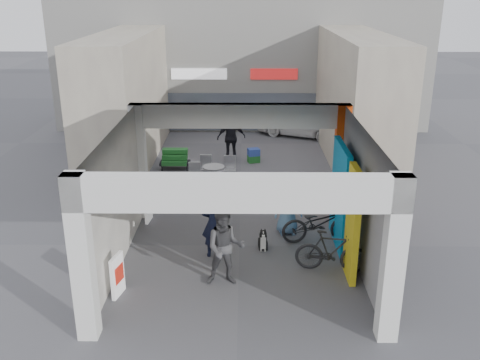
{
  "coord_description": "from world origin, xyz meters",
  "views": [
    {
      "loc": [
        0.14,
        -13.11,
        6.72
      ],
      "look_at": [
        0.01,
        1.0,
        1.55
      ],
      "focal_mm": 40.0,
      "sensor_mm": 36.0,
      "label": 1
    }
  ],
  "objects_px": {
    "cafe_set": "(211,176)",
    "white_van": "(300,122)",
    "man_with_dog": "(214,223)",
    "man_crates": "(231,137)",
    "produce_stand": "(175,161)",
    "bicycle_front": "(319,223)",
    "bicycle_rear": "(332,251)",
    "man_elderly": "(288,206)",
    "man_back_turned": "(225,248)",
    "border_collie": "(263,241)"
  },
  "relations": [
    {
      "from": "white_van",
      "to": "bicycle_front",
      "type": "bearing_deg",
      "value": -160.57
    },
    {
      "from": "cafe_set",
      "to": "man_elderly",
      "type": "bearing_deg",
      "value": -57.74
    },
    {
      "from": "produce_stand",
      "to": "man_crates",
      "type": "bearing_deg",
      "value": 43.61
    },
    {
      "from": "produce_stand",
      "to": "bicycle_front",
      "type": "distance_m",
      "value": 7.8
    },
    {
      "from": "man_back_turned",
      "to": "man_crates",
      "type": "height_order",
      "value": "man_crates"
    },
    {
      "from": "produce_stand",
      "to": "white_van",
      "type": "xyz_separation_m",
      "value": [
        5.28,
        4.89,
        0.37
      ]
    },
    {
      "from": "man_with_dog",
      "to": "bicycle_rear",
      "type": "distance_m",
      "value": 3.06
    },
    {
      "from": "bicycle_rear",
      "to": "white_van",
      "type": "xyz_separation_m",
      "value": [
        0.43,
        12.71,
        0.12
      ]
    },
    {
      "from": "man_back_turned",
      "to": "cafe_set",
      "type": "bearing_deg",
      "value": 94.51
    },
    {
      "from": "cafe_set",
      "to": "white_van",
      "type": "relative_size",
      "value": 0.41
    },
    {
      "from": "white_van",
      "to": "man_back_turned",
      "type": "bearing_deg",
      "value": -170.65
    },
    {
      "from": "man_with_dog",
      "to": "white_van",
      "type": "relative_size",
      "value": 0.48
    },
    {
      "from": "man_crates",
      "to": "white_van",
      "type": "bearing_deg",
      "value": -140.34
    },
    {
      "from": "border_collie",
      "to": "man_with_dog",
      "type": "height_order",
      "value": "man_with_dog"
    },
    {
      "from": "produce_stand",
      "to": "man_crates",
      "type": "relative_size",
      "value": 0.59
    },
    {
      "from": "man_elderly",
      "to": "bicycle_front",
      "type": "xyz_separation_m",
      "value": [
        0.82,
        -0.52,
        -0.28
      ]
    },
    {
      "from": "bicycle_rear",
      "to": "man_with_dog",
      "type": "bearing_deg",
      "value": 84.02
    },
    {
      "from": "man_with_dog",
      "to": "bicycle_front",
      "type": "height_order",
      "value": "man_with_dog"
    },
    {
      "from": "white_van",
      "to": "man_elderly",
      "type": "bearing_deg",
      "value": -165.12
    },
    {
      "from": "man_crates",
      "to": "produce_stand",
      "type": "bearing_deg",
      "value": 14.47
    },
    {
      "from": "cafe_set",
      "to": "white_van",
      "type": "bearing_deg",
      "value": 60.48
    },
    {
      "from": "man_crates",
      "to": "man_back_turned",
      "type": "bearing_deg",
      "value": 79.26
    },
    {
      "from": "cafe_set",
      "to": "produce_stand",
      "type": "distance_m",
      "value": 2.34
    },
    {
      "from": "man_elderly",
      "to": "bicycle_rear",
      "type": "distance_m",
      "value": 2.37
    },
    {
      "from": "man_elderly",
      "to": "bicycle_front",
      "type": "bearing_deg",
      "value": -41.07
    },
    {
      "from": "man_crates",
      "to": "bicycle_front",
      "type": "xyz_separation_m",
      "value": [
        2.59,
        -7.22,
        -0.42
      ]
    },
    {
      "from": "man_with_dog",
      "to": "white_van",
      "type": "height_order",
      "value": "man_with_dog"
    },
    {
      "from": "man_elderly",
      "to": "man_with_dog",
      "type": "bearing_deg",
      "value": -154.05
    },
    {
      "from": "man_crates",
      "to": "white_van",
      "type": "height_order",
      "value": "man_crates"
    },
    {
      "from": "man_elderly",
      "to": "man_crates",
      "type": "relative_size",
      "value": 0.85
    },
    {
      "from": "bicycle_front",
      "to": "white_van",
      "type": "relative_size",
      "value": 0.53
    },
    {
      "from": "bicycle_front",
      "to": "border_collie",
      "type": "bearing_deg",
      "value": 99.12
    },
    {
      "from": "man_with_dog",
      "to": "bicycle_rear",
      "type": "bearing_deg",
      "value": 158.06
    },
    {
      "from": "produce_stand",
      "to": "bicycle_rear",
      "type": "distance_m",
      "value": 9.21
    },
    {
      "from": "bicycle_rear",
      "to": "man_back_turned",
      "type": "bearing_deg",
      "value": 111.93
    },
    {
      "from": "man_with_dog",
      "to": "man_crates",
      "type": "distance_m",
      "value": 8.08
    },
    {
      "from": "man_back_turned",
      "to": "white_van",
      "type": "distance_m",
      "value": 13.66
    },
    {
      "from": "border_collie",
      "to": "bicycle_rear",
      "type": "xyz_separation_m",
      "value": [
        1.66,
        -1.12,
        0.29
      ]
    },
    {
      "from": "bicycle_front",
      "to": "produce_stand",
      "type": "bearing_deg",
      "value": 28.31
    },
    {
      "from": "border_collie",
      "to": "bicycle_front",
      "type": "bearing_deg",
      "value": 13.8
    },
    {
      "from": "bicycle_rear",
      "to": "produce_stand",
      "type": "bearing_deg",
      "value": 40.69
    },
    {
      "from": "white_van",
      "to": "man_crates",
      "type": "bearing_deg",
      "value": 163.13
    },
    {
      "from": "man_back_turned",
      "to": "bicycle_rear",
      "type": "xyz_separation_m",
      "value": [
        2.61,
        0.6,
        -0.4
      ]
    },
    {
      "from": "cafe_set",
      "to": "white_van",
      "type": "height_order",
      "value": "white_van"
    },
    {
      "from": "bicycle_front",
      "to": "man_crates",
      "type": "bearing_deg",
      "value": 10.55
    },
    {
      "from": "cafe_set",
      "to": "man_crates",
      "type": "height_order",
      "value": "man_crates"
    },
    {
      "from": "man_with_dog",
      "to": "white_van",
      "type": "bearing_deg",
      "value": -112.84
    },
    {
      "from": "border_collie",
      "to": "man_elderly",
      "type": "height_order",
      "value": "man_elderly"
    },
    {
      "from": "man_back_turned",
      "to": "border_collie",
      "type": "bearing_deg",
      "value": 59.23
    },
    {
      "from": "cafe_set",
      "to": "man_with_dog",
      "type": "distance_m",
      "value": 5.28
    }
  ]
}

